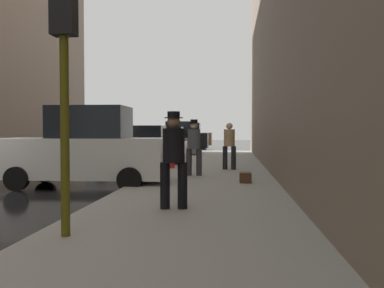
% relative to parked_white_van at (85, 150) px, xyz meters
% --- Properties ---
extents(sidewalk, '(4.00, 40.00, 0.15)m').
position_rel_parked_white_van_xyz_m(sidewalk, '(3.35, -1.29, -0.96)').
color(sidewalk, gray).
rests_on(sidewalk, ground_plane).
extents(parked_white_van, '(4.65, 2.16, 2.25)m').
position_rel_parked_white_van_xyz_m(parked_white_van, '(0.00, 0.00, 0.00)').
color(parked_white_van, silver).
rests_on(parked_white_van, ground_plane).
extents(parked_silver_sedan, '(4.23, 2.11, 1.79)m').
position_rel_parked_white_van_xyz_m(parked_silver_sedan, '(0.00, 6.86, -0.18)').
color(parked_silver_sedan, '#B7BABF').
rests_on(parked_silver_sedan, ground_plane).
extents(parked_gray_coupe, '(4.25, 2.15, 1.79)m').
position_rel_parked_white_van_xyz_m(parked_gray_coupe, '(0.00, 13.78, -0.18)').
color(parked_gray_coupe, slate).
rests_on(parked_gray_coupe, ground_plane).
extents(parked_black_suv, '(4.62, 2.09, 2.25)m').
position_rel_parked_white_van_xyz_m(parked_black_suv, '(0.00, 20.59, 0.00)').
color(parked_black_suv, black).
rests_on(parked_black_suv, ground_plane).
extents(parked_bronze_suv, '(4.62, 2.11, 2.25)m').
position_rel_parked_white_van_xyz_m(parked_bronze_suv, '(0.00, 26.39, 0.00)').
color(parked_bronze_suv, brown).
rests_on(parked_bronze_suv, ground_plane).
extents(fire_hydrant, '(0.42, 0.22, 0.70)m').
position_rel_parked_white_van_xyz_m(fire_hydrant, '(1.80, 4.48, -0.54)').
color(fire_hydrant, red).
rests_on(fire_hydrant, sidewalk).
extents(traffic_light, '(0.32, 0.32, 3.60)m').
position_rel_parked_white_van_xyz_m(traffic_light, '(1.85, -6.03, 1.73)').
color(traffic_light, '#514C0F').
rests_on(traffic_light, sidewalk).
extents(pedestrian_with_beanie, '(0.50, 0.40, 1.78)m').
position_rel_parked_white_van_xyz_m(pedestrian_with_beanie, '(2.89, 1.88, 0.10)').
color(pedestrian_with_beanie, '#333338').
rests_on(pedestrian_with_beanie, sidewalk).
extents(pedestrian_with_fedora, '(0.52, 0.44, 1.78)m').
position_rel_parked_white_van_xyz_m(pedestrian_with_fedora, '(3.03, -3.89, 0.10)').
color(pedestrian_with_fedora, black).
rests_on(pedestrian_with_fedora, sidewalk).
extents(pedestrian_in_tan_coat, '(0.53, 0.48, 1.71)m').
position_rel_parked_white_van_xyz_m(pedestrian_in_tan_coat, '(3.98, 4.09, 0.07)').
color(pedestrian_in_tan_coat, black).
rests_on(pedestrian_in_tan_coat, sidewalk).
extents(duffel_bag, '(0.32, 0.44, 0.28)m').
position_rel_parked_white_van_xyz_m(duffel_bag, '(4.46, 0.19, -0.74)').
color(duffel_bag, '#472D19').
rests_on(duffel_bag, sidewalk).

